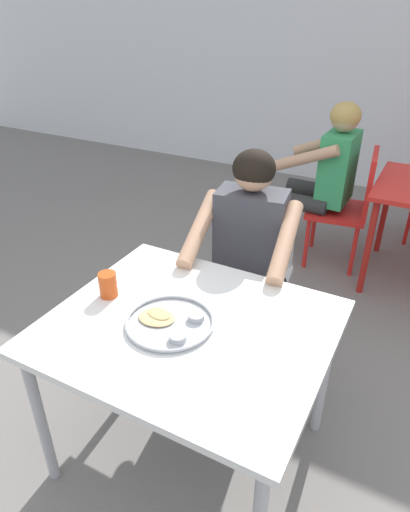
{
  "coord_description": "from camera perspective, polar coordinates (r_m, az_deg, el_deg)",
  "views": [
    {
      "loc": [
        0.59,
        -1.19,
        1.78
      ],
      "look_at": [
        -0.16,
        0.2,
        0.87
      ],
      "focal_mm": 31.49,
      "sensor_mm": 36.0,
      "label": 1
    }
  ],
  "objects": [
    {
      "name": "ground_plane",
      "position": [
        2.24,
        1.14,
        -23.78
      ],
      "size": [
        12.0,
        12.0,
        0.05
      ],
      "primitive_type": "cube",
      "color": "slate"
    },
    {
      "name": "chair_foreground",
      "position": [
        2.51,
        6.39,
        -1.26
      ],
      "size": [
        0.44,
        0.49,
        0.84
      ],
      "color": "silver",
      "rests_on": "ground"
    },
    {
      "name": "thali_tray",
      "position": [
        1.7,
        -4.46,
        -8.38
      ],
      "size": [
        0.34,
        0.34,
        0.03
      ],
      "color": "#B7BABF",
      "rests_on": "table_foreground"
    },
    {
      "name": "diner_foreground",
      "position": [
        2.21,
        5.11,
        0.83
      ],
      "size": [
        0.55,
        0.59,
        1.18
      ],
      "color": "black",
      "rests_on": "ground"
    },
    {
      "name": "patron_background",
      "position": [
        3.4,
        14.92,
        10.56
      ],
      "size": [
        0.56,
        0.5,
        1.19
      ],
      "color": "#2B2B2B",
      "rests_on": "ground"
    },
    {
      "name": "chair_red_left",
      "position": [
        3.44,
        18.0,
        6.52
      ],
      "size": [
        0.47,
        0.48,
        0.88
      ],
      "color": "red",
      "rests_on": "ground"
    },
    {
      "name": "back_wall",
      "position": [
        5.0,
        24.04,
        26.71
      ],
      "size": [
        12.0,
        0.12,
        3.4
      ],
      "primitive_type": "cube",
      "color": "white",
      "rests_on": "ground"
    },
    {
      "name": "table_foreground",
      "position": [
        1.75,
        -2.02,
        -10.51
      ],
      "size": [
        1.04,
        0.89,
        0.72
      ],
      "color": "white",
      "rests_on": "ground"
    },
    {
      "name": "drinking_cup",
      "position": [
        1.86,
        -12.22,
        -3.5
      ],
      "size": [
        0.07,
        0.07,
        0.11
      ],
      "color": "#D84C19",
      "rests_on": "table_foreground"
    }
  ]
}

